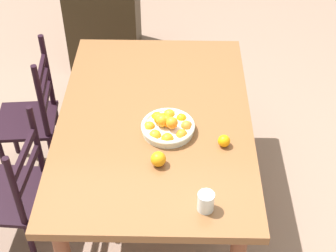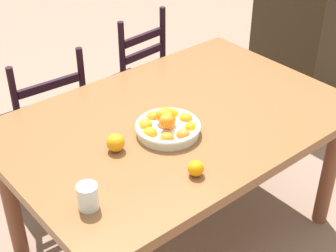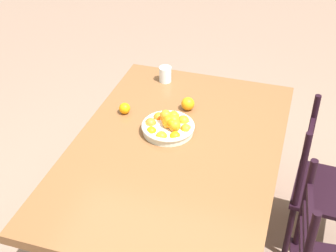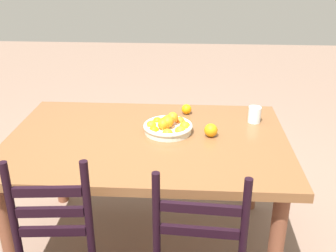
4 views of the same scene
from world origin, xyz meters
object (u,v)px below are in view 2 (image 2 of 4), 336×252
Objects in this scene: cabinet at (312,30)px; drinking_glass at (88,197)px; chair_by_cabinet at (45,126)px; dining_table at (177,133)px; chair_near_window at (132,88)px; fruit_bowl at (168,126)px; orange_loose_1 at (196,168)px; orange_loose_0 at (116,143)px.

cabinet is 11.17× the size of drinking_glass.
chair_by_cabinet is 1.21m from drinking_glass.
dining_table is 0.92m from chair_near_window.
fruit_bowl is 4.47× the size of orange_loose_1.
chair_near_window reaches higher than chair_by_cabinet.
dining_table is 1.86m from cabinet.
chair_near_window reaches higher than fruit_bowl.
dining_table is 1.45× the size of cabinet.
dining_table is 0.72m from drinking_glass.
chair_near_window is 1.17m from orange_loose_0.
chair_near_window reaches higher than orange_loose_0.
orange_loose_0 is at bearing 88.41° from chair_by_cabinet.
orange_loose_1 is (-0.56, -1.20, 0.34)m from chair_near_window.
chair_near_window is 1.52m from drinking_glass.
chair_by_cabinet is 0.82× the size of cabinet.
drinking_glass is (-0.28, -0.23, 0.01)m from orange_loose_0.
cabinet is (2.08, -0.31, 0.13)m from chair_by_cabinet.
fruit_bowl is at bearing 104.50° from chair_by_cabinet.
dining_table is 0.46m from orange_loose_1.
drinking_glass is at bearing -163.36° from cabinet.
cabinet is at bearing 175.12° from chair_by_cabinet.
fruit_bowl is 2.92× the size of drinking_glass.
cabinet is 14.28× the size of orange_loose_0.
dining_table is at bearing -164.97° from cabinet.
chair_near_window reaches higher than orange_loose_1.
orange_loose_0 is 0.78× the size of drinking_glass.
orange_loose_1 is 0.65× the size of drinking_glass.
chair_by_cabinet is at bearing 100.94° from fruit_bowl.
fruit_bowl is at bearing 19.30° from drinking_glass.
fruit_bowl is 3.74× the size of orange_loose_0.
dining_table is 5.55× the size of fruit_bowl.
chair_near_window is at bearing 166.89° from cabinet.
orange_loose_0 is at bearing 113.42° from orange_loose_1.
drinking_glass reaches higher than orange_loose_0.
chair_by_cabinet is 1.26m from orange_loose_1.
chair_by_cabinet is 2.11m from cabinet.
cabinet reaches higher than drinking_glass.
orange_loose_1 is (0.07, -1.20, 0.37)m from chair_by_cabinet.
cabinet reaches higher than chair_near_window.
chair_near_window is 0.63m from chair_by_cabinet.
drinking_glass is (-0.99, -1.09, 0.36)m from chair_near_window.
orange_loose_1 is at bearing -157.14° from cabinet.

